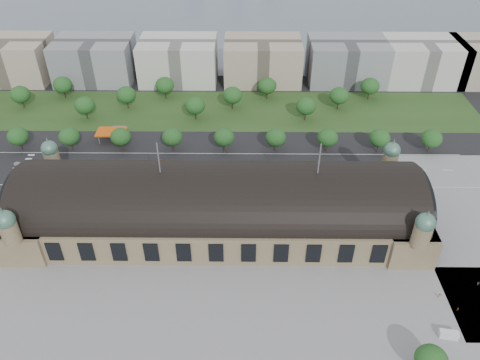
{
  "coord_description": "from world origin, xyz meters",
  "views": [
    {
      "loc": [
        9.15,
        -132.35,
        120.78
      ],
      "look_at": [
        7.8,
        11.13,
        14.0
      ],
      "focal_mm": 35.0,
      "sensor_mm": 36.0,
      "label": 1
    }
  ],
  "objects_px": {
    "traffic_car_5": "(343,164)",
    "traffic_car_6": "(388,176)",
    "bus_east": "(249,176)",
    "parked_car_6": "(179,186)",
    "pedestrian_0": "(439,296)",
    "parked_car_0": "(68,188)",
    "traffic_car_4": "(207,171)",
    "parked_car_4": "(143,191)",
    "pedestrian_1": "(458,309)",
    "parked_car_5": "(129,185)",
    "pedestrian_2": "(478,283)",
    "petrol_station": "(116,132)",
    "van_south": "(448,335)",
    "bus_west": "(183,174)",
    "traffic_car_2": "(72,176)",
    "parked_car_2": "(47,190)",
    "parked_car_1": "(89,185)",
    "traffic_car_1": "(19,164)",
    "bus_mid": "(221,181)",
    "parked_car_3": "(64,190)",
    "traffic_car_3": "(164,161)"
  },
  "relations": [
    {
      "from": "traffic_car_2",
      "to": "parked_car_0",
      "type": "distance_m",
      "value": 8.72
    },
    {
      "from": "traffic_car_3",
      "to": "traffic_car_4",
      "type": "distance_m",
      "value": 21.41
    },
    {
      "from": "bus_mid",
      "to": "traffic_car_4",
      "type": "bearing_deg",
      "value": 36.42
    },
    {
      "from": "petrol_station",
      "to": "van_south",
      "type": "height_order",
      "value": "petrol_station"
    },
    {
      "from": "traffic_car_4",
      "to": "parked_car_5",
      "type": "height_order",
      "value": "traffic_car_4"
    },
    {
      "from": "parked_car_6",
      "to": "bus_west",
      "type": "distance_m",
      "value": 7.83
    },
    {
      "from": "traffic_car_6",
      "to": "parked_car_3",
      "type": "xyz_separation_m",
      "value": [
        -138.14,
        -11.79,
        -0.01
      ]
    },
    {
      "from": "traffic_car_5",
      "to": "traffic_car_4",
      "type": "bearing_deg",
      "value": 100.16
    },
    {
      "from": "traffic_car_4",
      "to": "van_south",
      "type": "height_order",
      "value": "van_south"
    },
    {
      "from": "traffic_car_5",
      "to": "van_south",
      "type": "relative_size",
      "value": 0.81
    },
    {
      "from": "pedestrian_1",
      "to": "pedestrian_2",
      "type": "distance_m",
      "value": 14.93
    },
    {
      "from": "parked_car_4",
      "to": "pedestrian_0",
      "type": "bearing_deg",
      "value": 41.76
    },
    {
      "from": "parked_car_4",
      "to": "pedestrian_1",
      "type": "relative_size",
      "value": 2.59
    },
    {
      "from": "bus_east",
      "to": "parked_car_6",
      "type": "bearing_deg",
      "value": 105.85
    },
    {
      "from": "parked_car_1",
      "to": "bus_east",
      "type": "xyz_separation_m",
      "value": [
        68.11,
        5.47,
        0.71
      ]
    },
    {
      "from": "traffic_car_1",
      "to": "traffic_car_6",
      "type": "relative_size",
      "value": 0.83
    },
    {
      "from": "parked_car_6",
      "to": "pedestrian_1",
      "type": "bearing_deg",
      "value": 29.06
    },
    {
      "from": "traffic_car_3",
      "to": "parked_car_0",
      "type": "distance_m",
      "value": 42.68
    },
    {
      "from": "parked_car_0",
      "to": "pedestrian_0",
      "type": "xyz_separation_m",
      "value": [
        137.27,
        -55.97,
        0.17
      ]
    },
    {
      "from": "traffic_car_2",
      "to": "pedestrian_2",
      "type": "bearing_deg",
      "value": 62.88
    },
    {
      "from": "bus_mid",
      "to": "pedestrian_1",
      "type": "distance_m",
      "value": 101.24
    },
    {
      "from": "traffic_car_5",
      "to": "traffic_car_6",
      "type": "xyz_separation_m",
      "value": [
        18.01,
        -8.66,
        -0.09
      ]
    },
    {
      "from": "traffic_car_2",
      "to": "bus_east",
      "type": "bearing_deg",
      "value": 83.43
    },
    {
      "from": "traffic_car_5",
      "to": "bus_west",
      "type": "distance_m",
      "value": 71.83
    },
    {
      "from": "van_south",
      "to": "traffic_car_6",
      "type": "bearing_deg",
      "value": 97.46
    },
    {
      "from": "parked_car_5",
      "to": "pedestrian_2",
      "type": "bearing_deg",
      "value": 43.07
    },
    {
      "from": "traffic_car_6",
      "to": "pedestrian_0",
      "type": "height_order",
      "value": "pedestrian_0"
    },
    {
      "from": "traffic_car_4",
      "to": "parked_car_2",
      "type": "xyz_separation_m",
      "value": [
        -66.01,
        -14.77,
        -0.1
      ]
    },
    {
      "from": "traffic_car_6",
      "to": "parked_car_1",
      "type": "xyz_separation_m",
      "value": [
        -128.69,
        -7.79,
        0.14
      ]
    },
    {
      "from": "traffic_car_2",
      "to": "parked_car_1",
      "type": "height_order",
      "value": "parked_car_1"
    },
    {
      "from": "bus_mid",
      "to": "traffic_car_5",
      "type": "bearing_deg",
      "value": -75.15
    },
    {
      "from": "parked_car_2",
      "to": "bus_mid",
      "type": "height_order",
      "value": "bus_mid"
    },
    {
      "from": "parked_car_2",
      "to": "parked_car_0",
      "type": "bearing_deg",
      "value": 67.8
    },
    {
      "from": "traffic_car_4",
      "to": "pedestrian_1",
      "type": "relative_size",
      "value": 2.76
    },
    {
      "from": "traffic_car_1",
      "to": "bus_east",
      "type": "relative_size",
      "value": 0.37
    },
    {
      "from": "traffic_car_4",
      "to": "parked_car_4",
      "type": "xyz_separation_m",
      "value": [
        -25.78,
        -14.77,
        -0.07
      ]
    },
    {
      "from": "traffic_car_5",
      "to": "parked_car_0",
      "type": "xyz_separation_m",
      "value": [
        -118.83,
        -18.81,
        0.01
      ]
    },
    {
      "from": "parked_car_6",
      "to": "van_south",
      "type": "height_order",
      "value": "van_south"
    },
    {
      "from": "traffic_car_3",
      "to": "van_south",
      "type": "xyz_separation_m",
      "value": [
        97.29,
        -90.98,
        0.4
      ]
    },
    {
      "from": "traffic_car_5",
      "to": "pedestrian_0",
      "type": "bearing_deg",
      "value": -161.29
    },
    {
      "from": "parked_car_1",
      "to": "parked_car_2",
      "type": "relative_size",
      "value": 1.26
    },
    {
      "from": "bus_mid",
      "to": "parked_car_3",
      "type": "bearing_deg",
      "value": 95.3
    },
    {
      "from": "parked_car_5",
      "to": "bus_mid",
      "type": "xyz_separation_m",
      "value": [
        38.82,
        2.0,
        0.81
      ]
    },
    {
      "from": "traffic_car_1",
      "to": "parked_car_3",
      "type": "relative_size",
      "value": 1.03
    },
    {
      "from": "parked_car_0",
      "to": "parked_car_3",
      "type": "bearing_deg",
      "value": -70.22
    },
    {
      "from": "traffic_car_2",
      "to": "parked_car_2",
      "type": "height_order",
      "value": "traffic_car_2"
    },
    {
      "from": "parked_car_0",
      "to": "bus_east",
      "type": "relative_size",
      "value": 0.43
    },
    {
      "from": "traffic_car_5",
      "to": "parked_car_1",
      "type": "distance_m",
      "value": 111.89
    },
    {
      "from": "parked_car_4",
      "to": "pedestrian_2",
      "type": "bearing_deg",
      "value": 46.87
    },
    {
      "from": "parked_car_1",
      "to": "petrol_station",
      "type": "bearing_deg",
      "value": 145.77
    }
  ]
}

